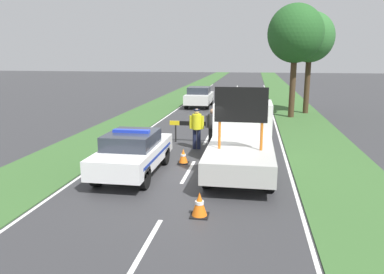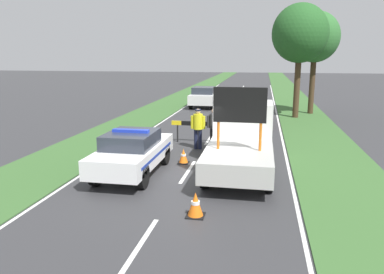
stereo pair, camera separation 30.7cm
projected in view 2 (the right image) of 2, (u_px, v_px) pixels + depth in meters
ground_plane at (187, 173)px, 13.26m from camera, size 160.00×160.00×0.00m
lane_markings at (222, 119)px, 24.47m from camera, size 7.28×58.61×0.01m
grass_verge_left at (173, 102)px, 33.42m from camera, size 3.26×120.00×0.03m
grass_verge_right at (296, 105)px, 31.50m from camera, size 3.26×120.00×0.03m
police_car at (133, 152)px, 13.04m from camera, size 1.82×4.50×1.62m
work_truck at (242, 138)px, 13.71m from camera, size 2.20×5.66×3.12m
road_barrier at (201, 125)px, 17.71m from camera, size 2.87×0.08×1.02m
police_officer at (198, 125)px, 16.50m from camera, size 0.65×0.41×1.81m
pedestrian_civilian at (214, 125)px, 16.88m from camera, size 0.63×0.40×1.75m
traffic_cone_near_police at (158, 137)px, 17.99m from camera, size 0.37×0.37×0.52m
traffic_cone_centre_front at (183, 156)px, 14.46m from camera, size 0.41×0.41×0.56m
traffic_cone_near_truck at (152, 143)px, 16.43m from camera, size 0.44×0.44×0.60m
traffic_cone_behind_barrier at (195, 204)px, 9.67m from camera, size 0.47×0.47×0.65m
queued_car_wagon_maroon at (249, 111)px, 22.67m from camera, size 1.73×4.35×1.46m
queued_car_van_white at (204, 97)px, 29.99m from camera, size 1.90×4.00×1.62m
roadside_tree_near_left at (300, 34)px, 23.87m from camera, size 3.57×3.57×7.34m
roadside_tree_near_right at (315, 38)px, 25.60m from camera, size 3.29×3.29×7.06m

